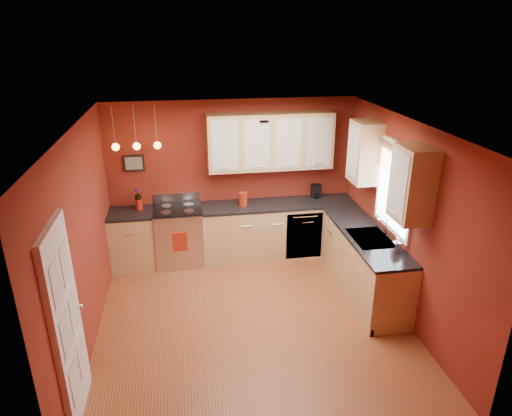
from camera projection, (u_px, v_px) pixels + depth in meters
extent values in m
plane|color=#9B532D|center=(252.00, 320.00, 6.10)|extent=(4.20, 4.20, 0.00)
cube|color=silver|center=(252.00, 127.00, 5.13)|extent=(4.00, 4.20, 0.02)
cube|color=maroon|center=(232.00, 179.00, 7.53)|extent=(4.00, 0.02, 2.60)
cube|color=maroon|center=(292.00, 339.00, 3.69)|extent=(4.00, 0.02, 2.60)
cube|color=maroon|center=(83.00, 243.00, 5.31)|extent=(0.02, 4.20, 2.60)
cube|color=maroon|center=(404.00, 221.00, 5.91)|extent=(0.02, 4.20, 2.60)
cube|color=tan|center=(134.00, 240.00, 7.33)|extent=(0.70, 0.60, 0.90)
cube|color=tan|center=(278.00, 230.00, 7.69)|extent=(2.54, 0.60, 0.90)
cube|color=tan|center=(363.00, 264.00, 6.60)|extent=(0.60, 2.10, 0.90)
cube|color=black|center=(131.00, 213.00, 7.15)|extent=(0.70, 0.62, 0.04)
cube|color=black|center=(279.00, 204.00, 7.51)|extent=(2.54, 0.62, 0.04)
cube|color=black|center=(366.00, 235.00, 6.42)|extent=(0.62, 2.10, 0.04)
cube|color=silver|center=(179.00, 236.00, 7.43)|extent=(0.76, 0.64, 0.92)
cube|color=black|center=(180.00, 243.00, 7.15)|extent=(0.55, 0.02, 0.32)
cylinder|color=silver|center=(179.00, 230.00, 7.05)|extent=(0.60, 0.02, 0.02)
cube|color=black|center=(178.00, 209.00, 7.26)|extent=(0.76, 0.60, 0.03)
cylinder|color=gray|center=(166.00, 212.00, 7.09)|extent=(0.16, 0.16, 0.01)
cylinder|color=gray|center=(189.00, 211.00, 7.15)|extent=(0.16, 0.16, 0.01)
cylinder|color=gray|center=(166.00, 206.00, 7.35)|extent=(0.16, 0.16, 0.01)
cylinder|color=gray|center=(189.00, 204.00, 7.40)|extent=(0.16, 0.16, 0.01)
cube|color=silver|center=(177.00, 197.00, 7.49)|extent=(0.76, 0.04, 0.16)
cube|color=silver|center=(304.00, 236.00, 7.48)|extent=(0.60, 0.02, 0.80)
cube|color=gray|center=(370.00, 239.00, 6.29)|extent=(0.50, 0.70, 0.05)
cube|color=black|center=(366.00, 235.00, 6.45)|extent=(0.42, 0.30, 0.02)
cube|color=black|center=(375.00, 246.00, 6.14)|extent=(0.42, 0.30, 0.02)
cylinder|color=white|center=(387.00, 227.00, 6.26)|extent=(0.02, 0.02, 0.28)
cylinder|color=white|center=(383.00, 219.00, 6.20)|extent=(0.16, 0.02, 0.02)
cube|color=white|center=(395.00, 188.00, 6.06)|extent=(0.04, 1.02, 1.22)
cube|color=white|center=(394.00, 188.00, 6.05)|extent=(0.01, 0.90, 1.10)
cube|color=#8B5F45|center=(397.00, 161.00, 5.91)|extent=(0.02, 0.96, 0.36)
cube|color=white|center=(67.00, 325.00, 4.32)|extent=(0.06, 0.82, 2.05)
cube|color=silver|center=(56.00, 282.00, 3.94)|extent=(0.00, 0.28, 0.40)
cube|color=silver|center=(65.00, 262.00, 4.27)|extent=(0.00, 0.28, 0.40)
cube|color=silver|center=(66.00, 334.00, 4.15)|extent=(0.00, 0.28, 0.40)
cube|color=silver|center=(74.00, 311.00, 4.48)|extent=(0.00, 0.28, 0.40)
cube|color=silver|center=(75.00, 381.00, 4.35)|extent=(0.00, 0.28, 0.40)
cube|color=silver|center=(82.00, 356.00, 4.68)|extent=(0.00, 0.28, 0.40)
sphere|color=white|center=(80.00, 307.00, 4.64)|extent=(0.06, 0.06, 0.06)
cube|color=tan|center=(270.00, 141.00, 7.22)|extent=(2.00, 0.35, 0.90)
cube|color=tan|center=(386.00, 166.00, 5.94)|extent=(0.35, 1.95, 0.90)
cube|color=black|center=(134.00, 163.00, 7.15)|extent=(0.32, 0.03, 0.26)
cylinder|color=gray|center=(113.00, 127.00, 6.57)|extent=(0.01, 0.01, 0.60)
sphere|color=#FFA53F|center=(116.00, 147.00, 6.69)|extent=(0.11, 0.11, 0.11)
cylinder|color=gray|center=(135.00, 126.00, 6.62)|extent=(0.01, 0.01, 0.60)
sphere|color=#FFA53F|center=(137.00, 146.00, 6.73)|extent=(0.11, 0.11, 0.11)
cylinder|color=gray|center=(156.00, 125.00, 6.67)|extent=(0.01, 0.01, 0.60)
sphere|color=#FFA53F|center=(157.00, 145.00, 6.78)|extent=(0.11, 0.11, 0.11)
cylinder|color=maroon|center=(243.00, 200.00, 7.36)|extent=(0.14, 0.14, 0.20)
cylinder|color=maroon|center=(243.00, 193.00, 7.32)|extent=(0.15, 0.15, 0.02)
cylinder|color=maroon|center=(139.00, 204.00, 7.21)|extent=(0.11, 0.11, 0.17)
imported|color=maroon|center=(138.00, 195.00, 7.15)|extent=(0.12, 0.12, 0.20)
cube|color=black|center=(316.00, 191.00, 7.71)|extent=(0.17, 0.15, 0.23)
cylinder|color=black|center=(317.00, 195.00, 7.69)|extent=(0.10, 0.10, 0.11)
imported|color=white|center=(397.00, 245.00, 5.85)|extent=(0.10, 0.10, 0.20)
cube|color=maroon|center=(180.00, 242.00, 7.11)|extent=(0.23, 0.02, 0.32)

